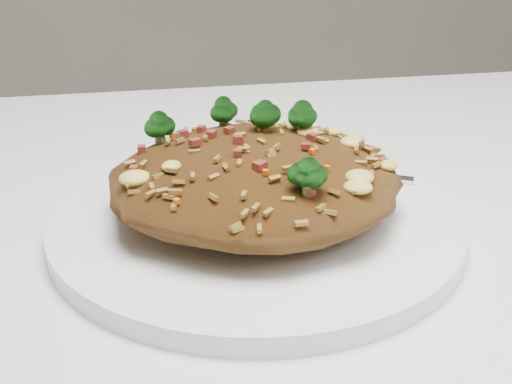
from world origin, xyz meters
TOP-DOWN VIEW (x-y plane):
  - plate at (0.07, 0.06)m, footprint 0.27×0.27m
  - fried_rice at (0.07, 0.06)m, footprint 0.19×0.17m
  - fork at (0.12, 0.12)m, footprint 0.15×0.08m

SIDE VIEW (x-z plane):
  - plate at x=0.07m, z-range 0.75..0.76m
  - fork at x=0.12m, z-range 0.76..0.77m
  - fried_rice at x=0.07m, z-range 0.76..0.83m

